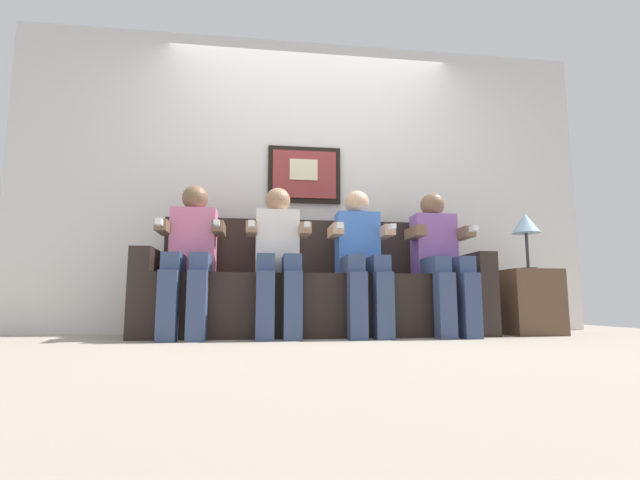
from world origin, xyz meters
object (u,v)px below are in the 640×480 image
Objects in this scene: couch at (317,294)px; person_rightmost at (440,255)px; person_right_center at (361,253)px; table_lamp at (526,226)px; person_left_center at (278,252)px; side_table_right at (528,302)px; person_leftmost at (191,251)px.

couch is 0.98m from person_rightmost.
table_lamp is at bearing 3.70° from person_right_center.
person_left_center is 0.61m from person_right_center.
person_right_center reaches higher than side_table_right.
person_left_center is 1.23m from person_rightmost.
person_right_center is at bearing -177.38° from side_table_right.
person_leftmost is 2.59m from side_table_right.
side_table_right is at bearing 1.37° from person_leftmost.
person_leftmost reaches higher than side_table_right.
person_rightmost is 0.81m from table_lamp.
person_left_center is 2.01m from table_lamp.
couch is at bearing 151.08° from person_right_center.
person_leftmost is at bearing -179.99° from person_rightmost.
person_left_center reaches higher than table_lamp.
person_right_center is 2.41× the size of table_lamp.
couch is 1.65m from side_table_right.
person_left_center is at bearing 0.00° from person_leftmost.
person_rightmost reaches higher than side_table_right.
person_right_center reaches higher than table_lamp.
person_right_center is at bearing -28.92° from couch.
person_rightmost is at bearing -173.40° from table_lamp.
person_leftmost is 1.84m from person_rightmost.
person_leftmost is at bearing 180.00° from person_left_center.
person_rightmost is at bearing -10.40° from couch.
couch is at bearing 10.43° from person_leftmost.
person_right_center is (0.61, 0.00, 0.00)m from person_left_center.
table_lamp is at bearing -2.72° from couch.
person_left_center is 1.00× the size of person_right_center.
person_leftmost is 1.23m from person_right_center.
side_table_right is at bearing 4.78° from person_rightmost.
side_table_right is 1.09× the size of table_lamp.
couch is at bearing 28.91° from person_left_center.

